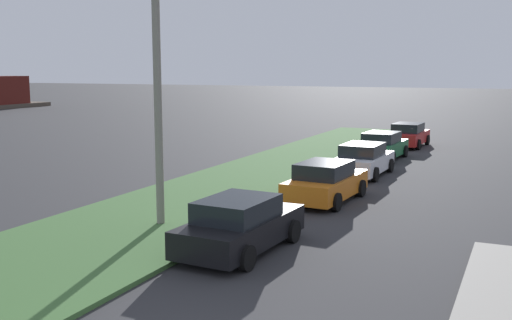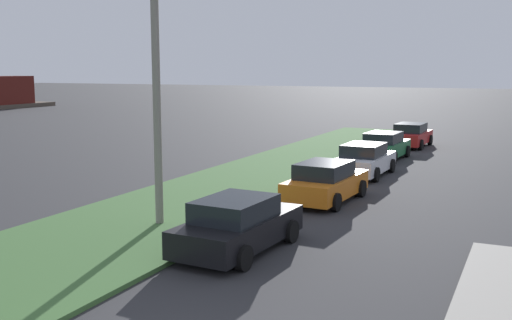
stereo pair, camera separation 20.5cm
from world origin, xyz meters
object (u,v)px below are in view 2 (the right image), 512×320
object	(u,v)px
parked_car_orange	(325,182)
parked_car_green	(384,146)
streetlight	(165,83)
parked_car_white	(364,160)
parked_car_black	(238,225)
parked_car_red	(411,135)

from	to	relation	value
parked_car_orange	parked_car_green	xyz separation A→B (m)	(11.13, 0.45, 0.00)
parked_car_orange	streetlight	size ratio (longest dim) A/B	0.59
parked_car_white	parked_car_orange	bearing A→B (deg)	-177.26
parked_car_black	parked_car_orange	size ratio (longest dim) A/B	1.00
parked_car_white	parked_car_red	xyz separation A→B (m)	(11.24, 0.05, 0.00)
parked_car_black	streetlight	bearing A→B (deg)	71.06
parked_car_white	parked_car_green	bearing A→B (deg)	5.30
parked_car_black	parked_car_orange	xyz separation A→B (m)	(6.78, -0.16, 0.00)
parked_car_orange	streetlight	distance (m)	7.37
parked_car_orange	parked_car_green	size ratio (longest dim) A/B	1.00
parked_car_white	parked_car_black	bearing A→B (deg)	-178.60
parked_car_orange	parked_car_red	world-z (taller)	same
parked_car_white	parked_car_green	size ratio (longest dim) A/B	0.99
parked_car_orange	parked_car_red	bearing A→B (deg)	3.85
parked_car_white	parked_car_green	distance (m)	5.28
parked_car_orange	parked_car_red	distance (m)	17.11
parked_car_black	parked_car_red	world-z (taller)	same
parked_car_black	parked_car_white	xyz separation A→B (m)	(12.65, -0.05, 0.00)
parked_car_white	parked_car_red	distance (m)	11.24
parked_car_green	streetlight	xyz separation A→B (m)	(-16.70, 2.68, 3.67)
parked_car_orange	streetlight	bearing A→B (deg)	153.94
parked_car_red	streetlight	distance (m)	23.16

